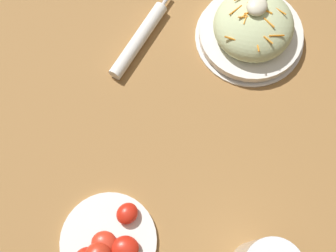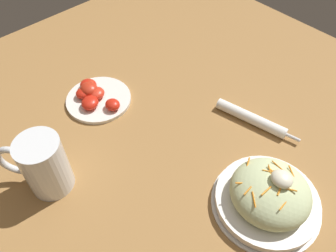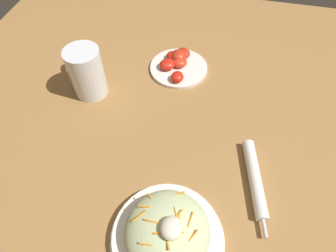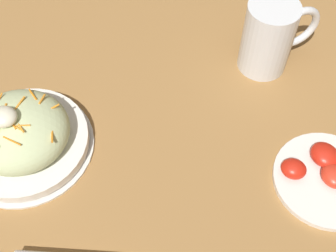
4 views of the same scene
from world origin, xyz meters
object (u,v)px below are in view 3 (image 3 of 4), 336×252
(napkin_roll, at_px, (255,179))
(tomato_plate, at_px, (178,64))
(beer_mug, at_px, (87,73))
(salad_plate, at_px, (167,234))

(napkin_roll, height_order, tomato_plate, tomato_plate)
(napkin_roll, bearing_deg, tomato_plate, 35.97)
(beer_mug, distance_m, tomato_plate, 0.27)
(salad_plate, bearing_deg, beer_mug, 40.60)
(beer_mug, distance_m, napkin_roll, 0.51)
(salad_plate, height_order, beer_mug, beer_mug)
(salad_plate, xyz_separation_m, napkin_roll, (0.17, -0.16, -0.02))
(salad_plate, distance_m, beer_mug, 0.47)
(beer_mug, relative_size, tomato_plate, 0.81)
(napkin_roll, xyz_separation_m, tomato_plate, (0.34, 0.25, 0.00))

